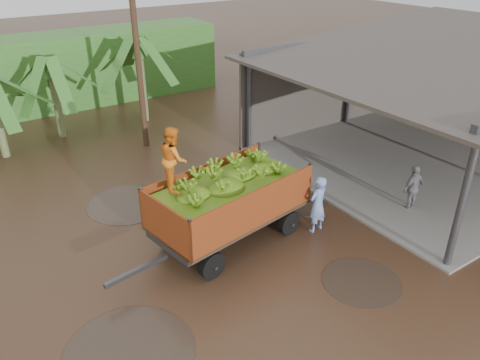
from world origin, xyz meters
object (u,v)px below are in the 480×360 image
banana_trailer (228,199)px  man_blue (318,204)px  man_grey (413,188)px  utility_pole (136,41)px

banana_trailer → man_blue: size_ratio=3.53×
man_blue → man_grey: size_ratio=1.13×
banana_trailer → man_grey: banana_trailer is taller
man_blue → man_grey: bearing=157.8°
banana_trailer → man_grey: 6.16m
man_grey → utility_pole: bearing=-64.4°
banana_trailer → utility_pole: 8.48m
banana_trailer → man_blue: (2.47, -1.02, -0.48)m
man_grey → banana_trailer: bearing=-18.7°
banana_trailer → man_blue: 2.72m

